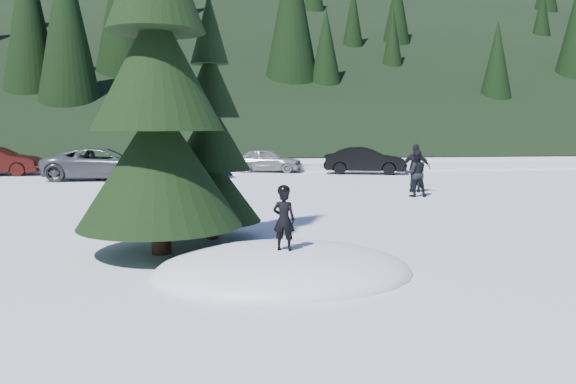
{
  "coord_description": "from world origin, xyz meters",
  "views": [
    {
      "loc": [
        -1.21,
        -9.33,
        2.48
      ],
      "look_at": [
        0.43,
        2.57,
        1.1
      ],
      "focal_mm": 35.0,
      "sensor_mm": 36.0,
      "label": 1
    }
  ],
  "objects": [
    {
      "name": "forest_hillside",
      "position": [
        0.0,
        54.0,
        12.5
      ],
      "size": [
        200.0,
        60.0,
        25.0
      ],
      "primitive_type": null,
      "color": "black",
      "rests_on": "ground"
    },
    {
      "name": "spruce_short",
      "position": [
        -1.2,
        3.2,
        2.1
      ],
      "size": [
        2.2,
        2.2,
        5.37
      ],
      "color": "black",
      "rests_on": "ground"
    },
    {
      "name": "car_2",
      "position": [
        -6.3,
        18.43,
        0.76
      ],
      "size": [
        5.64,
        2.87,
        1.53
      ],
      "primitive_type": "imported",
      "rotation": [
        0.0,
        0.0,
        1.51
      ],
      "color": "#505358",
      "rests_on": "ground"
    },
    {
      "name": "ground",
      "position": [
        0.0,
        0.0,
        0.0
      ],
      "size": [
        200.0,
        200.0,
        0.0
      ],
      "primitive_type": "plane",
      "color": "white",
      "rests_on": "ground"
    },
    {
      "name": "car_3",
      "position": [
        -2.26,
        18.47,
        0.64
      ],
      "size": [
        4.75,
        3.46,
        1.28
      ],
      "primitive_type": "imported",
      "rotation": [
        0.0,
        0.0,
        2.0
      ],
      "color": "#0D1A32",
      "rests_on": "ground"
    },
    {
      "name": "car_4",
      "position": [
        1.96,
        22.0,
        0.66
      ],
      "size": [
        4.15,
        2.69,
        1.31
      ],
      "primitive_type": "imported",
      "rotation": [
        0.0,
        0.0,
        1.25
      ],
      "color": "gray",
      "rests_on": "ground"
    },
    {
      "name": "adult_1",
      "position": [
        6.61,
        11.32,
        0.93
      ],
      "size": [
        1.18,
        0.77,
        1.86
      ],
      "primitive_type": "imported",
      "rotation": [
        0.0,
        0.0,
        2.82
      ],
      "color": "black",
      "rests_on": "ground"
    },
    {
      "name": "car_5",
      "position": [
        7.06,
        20.05,
        0.72
      ],
      "size": [
        4.64,
        2.7,
        1.44
      ],
      "primitive_type": "imported",
      "rotation": [
        0.0,
        0.0,
        1.29
      ],
      "color": "black",
      "rests_on": "ground"
    },
    {
      "name": "snow_mound",
      "position": [
        0.0,
        0.0,
        0.0
      ],
      "size": [
        4.48,
        3.52,
        0.96
      ],
      "primitive_type": "ellipsoid",
      "color": "white",
      "rests_on": "ground"
    },
    {
      "name": "adult_0",
      "position": [
        6.11,
        10.0,
        0.84
      ],
      "size": [
        0.89,
        0.73,
        1.68
      ],
      "primitive_type": "imported",
      "rotation": [
        0.0,
        0.0,
        3.02
      ],
      "color": "black",
      "rests_on": "ground"
    },
    {
      "name": "child_skier",
      "position": [
        -0.04,
        -0.34,
        0.98
      ],
      "size": [
        0.42,
        0.35,
        1.0
      ],
      "primitive_type": "imported",
      "rotation": [
        0.0,
        0.0,
        2.8
      ],
      "color": "black",
      "rests_on": "snow_mound"
    },
    {
      "name": "spruce_tall",
      "position": [
        -2.2,
        1.8,
        3.32
      ],
      "size": [
        3.2,
        3.2,
        8.6
      ],
      "color": "black",
      "rests_on": "ground"
    }
  ]
}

